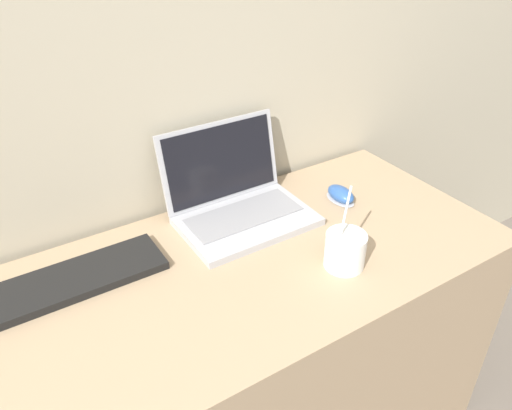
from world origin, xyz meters
TOP-DOWN VIEW (x-y plane):
  - wall_back at (0.00, 0.66)m, footprint 7.00×0.04m
  - desk at (0.00, 0.31)m, footprint 1.37×0.62m
  - laptop at (0.10, 0.50)m, footprint 0.35×0.29m
  - drink_cup at (0.20, 0.18)m, footprint 0.10×0.10m
  - computer_mouse at (0.39, 0.41)m, footprint 0.06×0.10m
  - external_keyboard at (-0.36, 0.46)m, footprint 0.39×0.14m

SIDE VIEW (x-z plane):
  - desk at x=0.00m, z-range 0.00..0.73m
  - external_keyboard at x=-0.36m, z-range 0.73..0.75m
  - computer_mouse at x=0.39m, z-range 0.73..0.77m
  - drink_cup at x=0.20m, z-range 0.67..0.88m
  - laptop at x=0.10m, z-range 0.66..0.90m
  - wall_back at x=0.00m, z-range 0.00..2.50m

